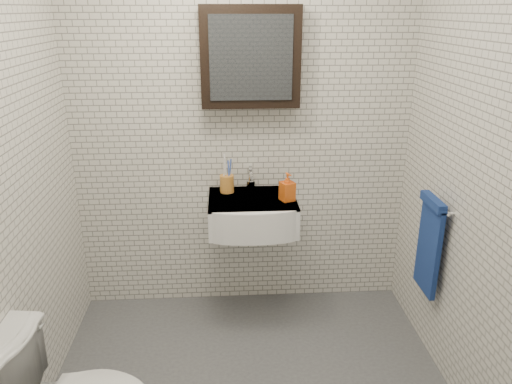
# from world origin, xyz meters

# --- Properties ---
(room_shell) EXTENTS (2.22, 2.02, 2.51)m
(room_shell) POSITION_xyz_m (0.00, 0.00, 1.47)
(room_shell) COLOR silver
(room_shell) RESTS_ON ground
(washbasin) EXTENTS (0.55, 0.50, 0.20)m
(washbasin) POSITION_xyz_m (0.05, 0.73, 0.76)
(washbasin) COLOR white
(washbasin) RESTS_ON room_shell
(faucet) EXTENTS (0.06, 0.20, 0.15)m
(faucet) POSITION_xyz_m (0.05, 0.93, 0.92)
(faucet) COLOR silver
(faucet) RESTS_ON washbasin
(mirror_cabinet) EXTENTS (0.60, 0.15, 0.60)m
(mirror_cabinet) POSITION_xyz_m (0.05, 0.93, 1.70)
(mirror_cabinet) COLOR black
(mirror_cabinet) RESTS_ON room_shell
(towel_rail) EXTENTS (0.09, 0.30, 0.58)m
(towel_rail) POSITION_xyz_m (1.04, 0.35, 0.72)
(towel_rail) COLOR silver
(towel_rail) RESTS_ON room_shell
(toothbrush_cup) EXTENTS (0.09, 0.09, 0.25)m
(toothbrush_cup) POSITION_xyz_m (-0.11, 0.90, 0.91)
(toothbrush_cup) COLOR #BF7C2F
(toothbrush_cup) RESTS_ON washbasin
(soap_bottle) EXTENTS (0.11, 0.11, 0.18)m
(soap_bottle) POSITION_xyz_m (0.27, 0.72, 0.94)
(soap_bottle) COLOR orange
(soap_bottle) RESTS_ON washbasin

